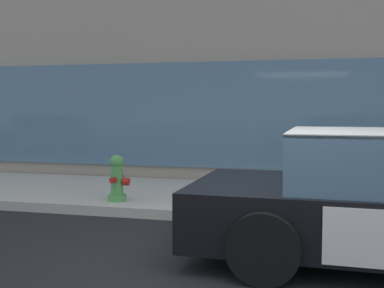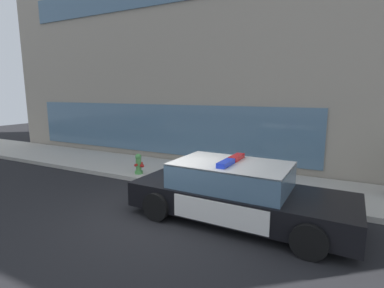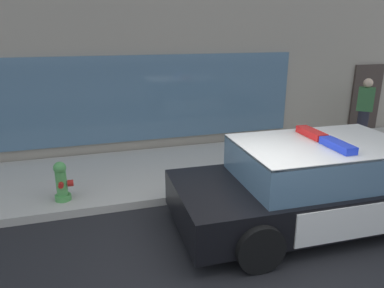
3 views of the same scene
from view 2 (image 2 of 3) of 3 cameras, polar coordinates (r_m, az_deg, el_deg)
name	(u,v)px [view 2 (image 2 of 3)]	position (r m, az deg, el deg)	size (l,w,h in m)	color
ground	(166,215)	(7.49, -5.16, -13.65)	(48.00, 48.00, 0.00)	black
sidewalk	(216,178)	(10.20, 4.80, -6.67)	(48.00, 2.89, 0.15)	#B2ADA3
storefront_building	(245,54)	(15.45, 10.34, 16.86)	(22.97, 8.29, 9.76)	gray
police_cruiser	(236,192)	(7.06, 8.67, -9.29)	(5.18, 2.23, 1.49)	black
fire_hydrant	(139,164)	(10.52, -10.39, -3.88)	(0.34, 0.39, 0.73)	#4C994C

